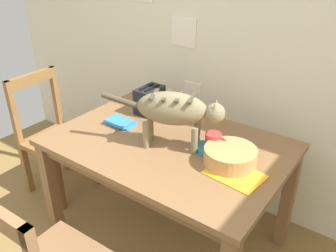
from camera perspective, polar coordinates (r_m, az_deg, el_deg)
name	(u,v)px	position (r m, az deg, el deg)	size (l,w,h in m)	color
wall_rear	(243,33)	(2.33, 12.21, 14.67)	(4.51, 0.11, 2.50)	#EBE6C8
dining_table	(168,154)	(2.04, 0.00, -4.67)	(1.33, 0.91, 0.75)	brown
cat	(175,110)	(1.84, 1.18, 2.61)	(0.63, 0.31, 0.32)	#7D7251
saucer_bowl	(213,149)	(1.91, 7.29, -3.69)	(0.18, 0.18, 0.03)	teal
coffee_mug	(214,140)	(1.88, 7.48, -2.29)	(0.13, 0.09, 0.08)	red
magazine	(235,175)	(1.75, 10.87, -7.80)	(0.27, 0.20, 0.01)	gold
book_stack	(121,122)	(2.19, -7.77, 0.59)	(0.18, 0.13, 0.03)	#358AC5
wicker_basket	(230,156)	(1.80, 10.14, -4.87)	(0.27, 0.27, 0.09)	tan
toaster	(150,100)	(2.32, -3.03, 4.31)	(0.12, 0.20, 0.18)	black
wooden_chair_far	(54,137)	(2.79, -18.17, -1.69)	(0.44, 0.44, 0.92)	brown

